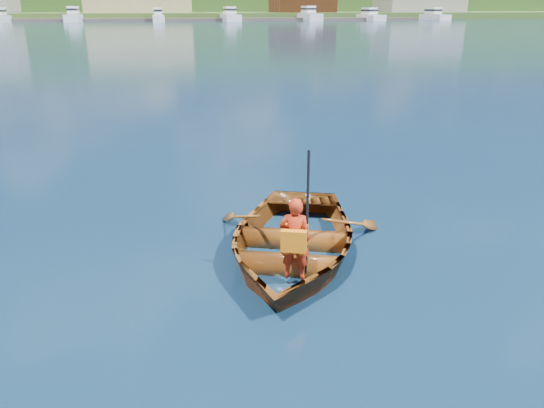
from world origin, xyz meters
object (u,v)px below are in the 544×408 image
object	(u,v)px
marina_yachts	(197,16)
child_paddler	(295,239)
dock	(129,20)
rowboat	(291,240)

from	to	relation	value
marina_yachts	child_paddler	bearing A→B (deg)	-94.48
child_paddler	dock	bearing A→B (deg)	92.49
child_paddler	rowboat	bearing A→B (deg)	78.70
child_paddler	dock	size ratio (longest dim) A/B	0.01
child_paddler	marina_yachts	bearing A→B (deg)	85.52
rowboat	child_paddler	bearing A→B (deg)	-101.30
child_paddler	marina_yachts	world-z (taller)	marina_yachts
dock	child_paddler	bearing A→B (deg)	-87.51
child_paddler	dock	xyz separation A→B (m)	(-6.43, 148.05, -0.28)
rowboat	child_paddler	distance (m)	1.01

